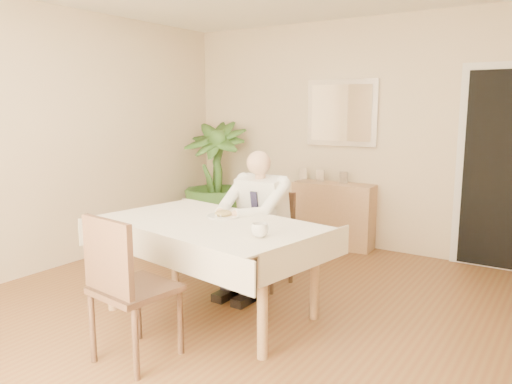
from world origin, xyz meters
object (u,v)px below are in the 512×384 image
Objects in this scene: seated_man at (253,215)px; chair_near at (124,281)px; coffee_mug at (260,230)px; chair_far at (270,232)px; dining_table at (210,232)px; sideboard at (333,215)px; potted_palm at (215,178)px.

chair_near is at bearing -88.67° from seated_man.
chair_far is at bearing 118.52° from coffee_mug.
chair_near reaches higher than dining_table.
sideboard is (-0.06, 3.22, -0.18)m from chair_near.
chair_near is 0.78× the size of seated_man.
sideboard is at bearing 97.79° from chair_near.
seated_man is 10.48× the size of coffee_mug.
sideboard is at bearing 90.87° from seated_man.
seated_man is 2.16m from potted_palm.
dining_table is 0.59m from seated_man.
potted_palm is (-1.57, 2.08, 0.05)m from dining_table.
sideboard is at bearing 103.42° from coffee_mug.
potted_palm reaches higher than dining_table.
coffee_mug is (0.53, 0.73, 0.25)m from chair_near.
coffee_mug is (0.57, -0.76, 0.11)m from seated_man.
chair_far reaches higher than coffee_mug.
chair_far is 1.45m from sideboard.
potted_palm reaches higher than coffee_mug.
dining_table is at bearing 98.93° from chair_near.
chair_near is 0.94m from coffee_mug.
dining_table reaches higher than sideboard.
chair_near is 1.50m from seated_man.
chair_far is at bearing -37.33° from potted_palm.
chair_near is 3.23m from sideboard.
sideboard is (-0.03, 1.45, -0.10)m from chair_far.
potted_palm is at bearing 144.25° from chair_far.
chair_near is at bearing -78.75° from dining_table.
potted_palm is (-1.57, 1.20, 0.24)m from chair_far.
dining_table is 1.50× the size of seated_man.
coffee_mug is at bearing -7.71° from dining_table.
dining_table is 1.93× the size of chair_near.
potted_palm is at bearing 133.62° from coffee_mug.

